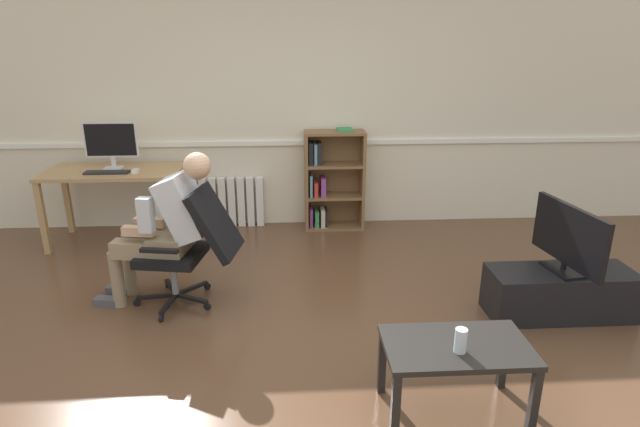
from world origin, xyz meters
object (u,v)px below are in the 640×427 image
(radiator, at_px, (223,202))
(tv_screen, at_px, (569,238))
(computer_mouse, at_px, (135,171))
(drinking_glass, at_px, (461,340))
(keyboard, at_px, (107,172))
(bookshelf, at_px, (330,181))
(office_chair, at_px, (191,243))
(person_seated, at_px, (165,225))
(computer_desk, at_px, (115,180))
(coffee_table, at_px, (456,354))
(imac_monitor, at_px, (111,142))
(tv_stand, at_px, (559,293))

(radiator, bearing_deg, tv_screen, -37.62)
(computer_mouse, relative_size, drinking_glass, 0.74)
(keyboard, relative_size, bookshelf, 0.38)
(office_chair, xyz_separation_m, person_seated, (-0.19, 0.03, 0.13))
(computer_desk, distance_m, office_chair, 1.72)
(radiator, bearing_deg, keyboard, -152.55)
(office_chair, bearing_deg, computer_desk, -135.08)
(coffee_table, bearing_deg, keyboard, 135.32)
(office_chair, distance_m, person_seated, 0.24)
(keyboard, bearing_deg, computer_desk, 83.12)
(keyboard, xyz_separation_m, person_seated, (0.81, -1.23, -0.11))
(imac_monitor, height_order, bookshelf, imac_monitor)
(tv_screen, bearing_deg, office_chair, 74.82)
(radiator, distance_m, tv_stand, 3.49)
(computer_desk, distance_m, drinking_glass, 3.87)
(computer_desk, relative_size, office_chair, 1.39)
(bookshelf, xyz_separation_m, tv_stand, (1.58, -2.03, -0.35))
(bookshelf, height_order, radiator, bookshelf)
(computer_desk, bearing_deg, imac_monitor, 99.47)
(coffee_table, bearing_deg, imac_monitor, 133.00)
(computer_mouse, distance_m, coffee_table, 3.58)
(radiator, distance_m, tv_screen, 3.51)
(keyboard, relative_size, tv_screen, 0.54)
(computer_desk, distance_m, imac_monitor, 0.38)
(imac_monitor, distance_m, person_seated, 1.70)
(keyboard, relative_size, computer_mouse, 4.19)
(office_chair, bearing_deg, drinking_glass, 58.55)
(computer_mouse, height_order, office_chair, office_chair)
(office_chair, distance_m, drinking_glass, 2.17)
(imac_monitor, height_order, drinking_glass, imac_monitor)
(radiator, xyz_separation_m, coffee_table, (1.63, -3.15, 0.10))
(tv_screen, height_order, drinking_glass, tv_screen)
(tv_screen, bearing_deg, person_seated, 74.63)
(computer_desk, xyz_separation_m, tv_screen, (3.77, -1.74, -0.03))
(keyboard, distance_m, coffee_table, 3.75)
(computer_mouse, distance_m, office_chair, 1.50)
(computer_desk, distance_m, coffee_table, 3.83)
(drinking_glass, bearing_deg, coffee_table, 82.59)
(person_seated, bearing_deg, drinking_glass, 61.04)
(bookshelf, xyz_separation_m, person_seated, (-1.39, -1.66, 0.12))
(computer_mouse, xyz_separation_m, drinking_glass, (2.38, -2.71, -0.26))
(imac_monitor, distance_m, drinking_glass, 3.96)
(office_chair, height_order, tv_screen, office_chair)
(office_chair, distance_m, tv_screen, 2.80)
(office_chair, relative_size, person_seated, 0.78)
(office_chair, height_order, coffee_table, office_chair)
(person_seated, relative_size, coffee_table, 1.55)
(tv_screen, distance_m, drinking_glass, 1.58)
(drinking_glass, bearing_deg, radiator, 116.72)
(keyboard, distance_m, tv_screen, 4.11)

